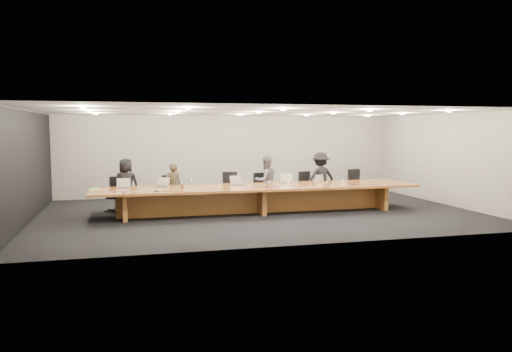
# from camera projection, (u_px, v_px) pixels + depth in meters

# --- Properties ---
(ground) EXTENTS (12.00, 12.00, 0.00)m
(ground) POSITION_uv_depth(u_px,v_px,m) (259.00, 213.00, 13.90)
(ground) COLOR black
(ground) RESTS_ON ground
(back_wall) EXTENTS (12.00, 0.02, 2.80)m
(back_wall) POSITION_uv_depth(u_px,v_px,m) (230.00, 155.00, 17.62)
(back_wall) COLOR silver
(back_wall) RESTS_ON ground
(left_wall_panel) EXTENTS (0.08, 7.84, 2.74)m
(left_wall_panel) POSITION_uv_depth(u_px,v_px,m) (26.00, 168.00, 12.28)
(left_wall_panel) COLOR black
(left_wall_panel) RESTS_ON ground
(conference_table) EXTENTS (9.00, 1.80, 0.75)m
(conference_table) POSITION_uv_depth(u_px,v_px,m) (259.00, 194.00, 13.85)
(conference_table) COLOR #955120
(conference_table) RESTS_ON ground
(chair_far_left) EXTENTS (0.61, 0.61, 1.00)m
(chair_far_left) POSITION_uv_depth(u_px,v_px,m) (115.00, 194.00, 14.04)
(chair_far_left) COLOR black
(chair_far_left) RESTS_ON ground
(chair_left) EXTENTS (0.57, 0.57, 1.01)m
(chair_left) POSITION_uv_depth(u_px,v_px,m) (171.00, 192.00, 14.42)
(chair_left) COLOR black
(chair_left) RESTS_ON ground
(chair_mid_left) EXTENTS (0.63, 0.63, 1.07)m
(chair_mid_left) POSITION_uv_depth(u_px,v_px,m) (230.00, 189.00, 14.83)
(chair_mid_left) COLOR black
(chair_mid_left) RESTS_ON ground
(chair_mid_right) EXTENTS (0.66, 0.66, 1.02)m
(chair_mid_right) POSITION_uv_depth(u_px,v_px,m) (263.00, 189.00, 15.14)
(chair_mid_right) COLOR black
(chair_mid_right) RESTS_ON ground
(chair_right) EXTENTS (0.65, 0.65, 1.02)m
(chair_right) POSITION_uv_depth(u_px,v_px,m) (308.00, 187.00, 15.62)
(chair_right) COLOR black
(chair_right) RESTS_ON ground
(chair_far_right) EXTENTS (0.62, 0.62, 1.05)m
(chair_far_right) POSITION_uv_depth(u_px,v_px,m) (357.00, 185.00, 16.04)
(chair_far_right) COLOR black
(chair_far_right) RESTS_ON ground
(person_a) EXTENTS (0.84, 0.66, 1.50)m
(person_a) POSITION_uv_depth(u_px,v_px,m) (126.00, 185.00, 14.12)
(person_a) COLOR black
(person_a) RESTS_ON ground
(person_b) EXTENTS (0.50, 0.33, 1.35)m
(person_b) POSITION_uv_depth(u_px,v_px,m) (173.00, 186.00, 14.38)
(person_b) COLOR #352E1D
(person_b) RESTS_ON ground
(person_c) EXTENTS (0.86, 0.74, 1.51)m
(person_c) POSITION_uv_depth(u_px,v_px,m) (266.00, 181.00, 15.11)
(person_c) COLOR #5A5A5C
(person_c) RESTS_ON ground
(person_d) EXTENTS (1.09, 0.69, 1.60)m
(person_d) POSITION_uv_depth(u_px,v_px,m) (321.00, 178.00, 15.62)
(person_d) COLOR black
(person_d) RESTS_ON ground
(laptop_a) EXTENTS (0.38, 0.29, 0.28)m
(laptop_a) POSITION_uv_depth(u_px,v_px,m) (123.00, 183.00, 13.18)
(laptop_a) COLOR #C4B495
(laptop_a) RESTS_ON conference_table
(laptop_b) EXTENTS (0.41, 0.36, 0.27)m
(laptop_b) POSITION_uv_depth(u_px,v_px,m) (162.00, 182.00, 13.50)
(laptop_b) COLOR #C6B197
(laptop_b) RESTS_ON conference_table
(laptop_c) EXTENTS (0.40, 0.32, 0.28)m
(laptop_c) POSITION_uv_depth(u_px,v_px,m) (238.00, 180.00, 13.96)
(laptop_c) COLOR tan
(laptop_c) RESTS_ON conference_table
(laptop_d) EXTENTS (0.38, 0.28, 0.29)m
(laptop_d) POSITION_uv_depth(u_px,v_px,m) (288.00, 178.00, 14.44)
(laptop_d) COLOR #C1B193
(laptop_d) RESTS_ON conference_table
(laptop_e) EXTENTS (0.35, 0.30, 0.24)m
(laptop_e) POSITION_uv_depth(u_px,v_px,m) (322.00, 178.00, 14.73)
(laptop_e) COLOR #B6A98B
(laptop_e) RESTS_ON conference_table
(water_bottle) EXTENTS (0.09, 0.09, 0.23)m
(water_bottle) POSITION_uv_depth(u_px,v_px,m) (191.00, 183.00, 13.50)
(water_bottle) COLOR #AABAB7
(water_bottle) RESTS_ON conference_table
(amber_mug) EXTENTS (0.10, 0.10, 0.10)m
(amber_mug) POSITION_uv_depth(u_px,v_px,m) (182.00, 187.00, 13.21)
(amber_mug) COLOR brown
(amber_mug) RESTS_ON conference_table
(paper_cup_near) EXTENTS (0.09, 0.09, 0.08)m
(paper_cup_near) POSITION_uv_depth(u_px,v_px,m) (289.00, 183.00, 14.28)
(paper_cup_near) COLOR white
(paper_cup_near) RESTS_ON conference_table
(paper_cup_far) EXTENTS (0.10, 0.10, 0.09)m
(paper_cup_far) POSITION_uv_depth(u_px,v_px,m) (343.00, 181.00, 14.75)
(paper_cup_far) COLOR silver
(paper_cup_far) RESTS_ON conference_table
(notepad) EXTENTS (0.29, 0.25, 0.02)m
(notepad) POSITION_uv_depth(u_px,v_px,m) (95.00, 189.00, 12.99)
(notepad) COLOR white
(notepad) RESTS_ON conference_table
(lime_gadget) EXTENTS (0.18, 0.11, 0.03)m
(lime_gadget) POSITION_uv_depth(u_px,v_px,m) (95.00, 189.00, 12.98)
(lime_gadget) COLOR #4FC634
(lime_gadget) RESTS_ON notepad
(av_box) EXTENTS (0.25, 0.22, 0.03)m
(av_box) POSITION_uv_depth(u_px,v_px,m) (127.00, 191.00, 12.47)
(av_box) COLOR #B9B9BE
(av_box) RESTS_ON conference_table
(mic_left) EXTENTS (0.18, 0.18, 0.03)m
(mic_left) POSITION_uv_depth(u_px,v_px,m) (157.00, 191.00, 12.58)
(mic_left) COLOR black
(mic_left) RESTS_ON conference_table
(mic_center) EXTENTS (0.13, 0.13, 0.03)m
(mic_center) POSITION_uv_depth(u_px,v_px,m) (267.00, 187.00, 13.54)
(mic_center) COLOR black
(mic_center) RESTS_ON conference_table
(mic_right) EXTENTS (0.14, 0.14, 0.03)m
(mic_right) POSITION_uv_depth(u_px,v_px,m) (353.00, 185.00, 14.04)
(mic_right) COLOR black
(mic_right) RESTS_ON conference_table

